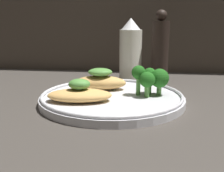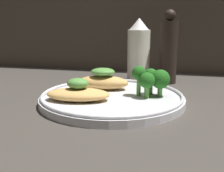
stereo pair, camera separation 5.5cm
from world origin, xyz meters
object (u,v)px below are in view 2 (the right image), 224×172
Objects in this scene: plate at (112,98)px; pepper_grinder at (169,50)px; broccoli_bunch at (152,78)px; sauce_bottle at (139,52)px.

plate is 24.43cm from pepper_grinder.
pepper_grinder is at bearing 83.18° from broccoli_bunch.
plate is 1.72× the size of sauce_bottle.
pepper_grinder is (7.68, 0.00, 0.62)cm from sauce_bottle.
sauce_bottle is (2.26, 21.00, 6.94)cm from plate.
broccoli_bunch is (7.60, 1.44, 3.99)cm from plate.
sauce_bottle reaches higher than plate.
plate is 22.23cm from sauce_bottle.
broccoli_bunch is 0.44× the size of sauce_bottle.
pepper_grinder is (9.94, 21.00, 7.56)cm from plate.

